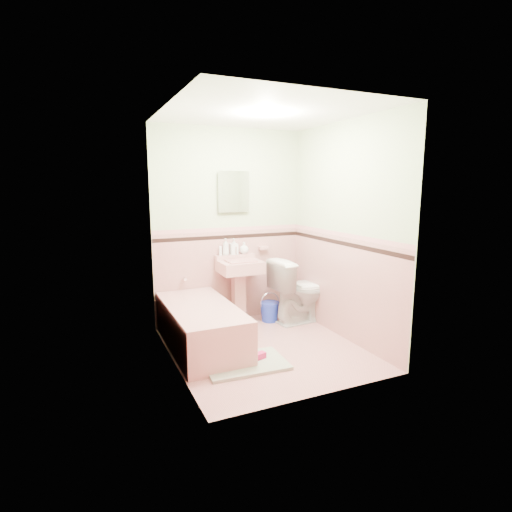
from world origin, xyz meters
name	(u,v)px	position (x,y,z in m)	size (l,w,h in m)	color
floor	(265,348)	(0.00, 0.00, 0.00)	(2.20, 2.20, 0.00)	tan
ceiling	(266,112)	(0.00, 0.00, 2.50)	(2.20, 2.20, 0.00)	white
wall_back	(229,227)	(0.00, 1.10, 1.25)	(2.50, 2.50, 0.00)	#F1DFC4
wall_front	(324,252)	(0.00, -1.10, 1.25)	(2.50, 2.50, 0.00)	#F1DFC4
wall_left	(171,242)	(-1.00, 0.00, 1.25)	(2.50, 2.50, 0.00)	#F1DFC4
wall_right	(344,232)	(1.00, 0.00, 1.25)	(2.50, 2.50, 0.00)	#F1DFC4
wainscot_back	(230,276)	(0.00, 1.09, 0.60)	(2.00, 2.00, 0.00)	tan
wainscot_front	(321,328)	(0.00, -1.09, 0.60)	(2.00, 2.00, 0.00)	tan
wainscot_left	(175,307)	(-0.99, 0.00, 0.60)	(2.20, 2.20, 0.00)	tan
wainscot_right	(341,287)	(0.99, 0.00, 0.60)	(2.20, 2.20, 0.00)	tan
accent_back	(230,237)	(0.00, 1.08, 1.12)	(2.00, 2.00, 0.00)	black
accent_front	(323,267)	(0.00, -1.08, 1.12)	(2.00, 2.00, 0.00)	black
accent_left	(173,255)	(-0.98, 0.00, 1.12)	(2.20, 2.20, 0.00)	black
accent_right	(342,243)	(0.98, 0.00, 1.12)	(2.20, 2.20, 0.00)	black
cap_back	(230,229)	(0.00, 1.08, 1.22)	(2.00, 2.00, 0.00)	tan
cap_front	(323,255)	(0.00, -1.08, 1.22)	(2.00, 2.00, 0.00)	tan
cap_left	(173,245)	(-0.98, 0.00, 1.22)	(2.20, 2.20, 0.00)	tan
cap_right	(342,235)	(0.98, 0.00, 1.22)	(2.20, 2.20, 0.00)	tan
bathtub	(201,328)	(-0.63, 0.33, 0.23)	(0.70, 1.50, 0.45)	tan
tub_faucet	(184,279)	(-0.63, 1.05, 0.63)	(0.04, 0.04, 0.12)	silver
sink	(240,293)	(0.05, 0.86, 0.42)	(0.53, 0.48, 0.83)	tan
sink_faucet	(236,250)	(0.05, 1.00, 0.95)	(0.02, 0.02, 0.10)	silver
medicine_cabinet	(233,192)	(0.05, 1.07, 1.70)	(0.36, 0.04, 0.45)	white
soap_dish	(263,248)	(0.47, 1.06, 0.95)	(0.13, 0.07, 0.04)	tan
soap_bottle_left	(226,247)	(-0.08, 1.04, 1.00)	(0.08, 0.08, 0.22)	#B2B2B2
soap_bottle_mid	(234,246)	(0.04, 1.04, 1.00)	(0.09, 0.10, 0.21)	#B2B2B2
soap_bottle_right	(244,248)	(0.18, 1.04, 0.97)	(0.12, 0.12, 0.15)	#B2B2B2
tube	(220,251)	(-0.15, 1.04, 0.95)	(0.04, 0.04, 0.12)	white
toilet	(302,290)	(0.84, 0.64, 0.43)	(0.48, 0.83, 0.85)	white
bucket	(270,312)	(0.45, 0.80, 0.13)	(0.26, 0.26, 0.26)	#1D35B9
bath_mat	(245,364)	(-0.37, -0.30, 0.02)	(0.82, 0.54, 0.03)	#9CA68A
shoe	(259,356)	(-0.21, -0.28, 0.06)	(0.15, 0.07, 0.06)	#BF1E59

